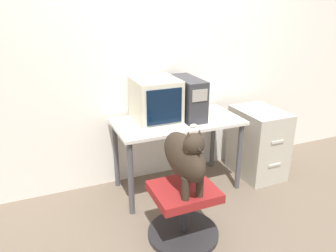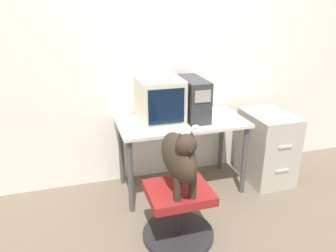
# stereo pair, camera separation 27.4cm
# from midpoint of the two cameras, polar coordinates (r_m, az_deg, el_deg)

# --- Properties ---
(ground_plane) EXTENTS (12.00, 12.00, 0.00)m
(ground_plane) POSITION_cam_midpoint_polar(r_m,az_deg,el_deg) (3.20, 1.36, -13.18)
(ground_plane) COLOR #6B5B4C
(wall_back) EXTENTS (8.00, 0.05, 2.60)m
(wall_back) POSITION_cam_midpoint_polar(r_m,az_deg,el_deg) (3.32, -3.36, 12.37)
(wall_back) COLOR white
(wall_back) RESTS_ON ground_plane
(desk) EXTENTS (1.21, 0.62, 0.73)m
(desk) POSITION_cam_midpoint_polar(r_m,az_deg,el_deg) (3.15, -0.83, -0.75)
(desk) COLOR silver
(desk) RESTS_ON ground_plane
(crt_monitor) EXTENTS (0.40, 0.45, 0.40)m
(crt_monitor) POSITION_cam_midpoint_polar(r_m,az_deg,el_deg) (3.05, -4.76, 4.48)
(crt_monitor) COLOR beige
(crt_monitor) RESTS_ON desk
(pc_tower) EXTENTS (0.20, 0.49, 0.39)m
(pc_tower) POSITION_cam_midpoint_polar(r_m,az_deg,el_deg) (3.14, 0.95, 4.87)
(pc_tower) COLOR #333338
(pc_tower) RESTS_ON desk
(keyboard) EXTENTS (0.46, 0.16, 0.03)m
(keyboard) POSITION_cam_midpoint_polar(r_m,az_deg,el_deg) (2.85, -3.62, -0.71)
(keyboard) COLOR silver
(keyboard) RESTS_ON desk
(computer_mouse) EXTENTS (0.07, 0.05, 0.03)m
(computer_mouse) POSITION_cam_midpoint_polar(r_m,az_deg,el_deg) (2.94, 1.78, 0.04)
(computer_mouse) COLOR beige
(computer_mouse) RESTS_ON desk
(office_chair) EXTENTS (0.58, 0.58, 0.45)m
(office_chair) POSITION_cam_midpoint_polar(r_m,az_deg,el_deg) (2.68, -0.30, -14.83)
(office_chair) COLOR #262628
(office_chair) RESTS_ON ground_plane
(dog) EXTENTS (0.21, 0.58, 0.53)m
(dog) POSITION_cam_midpoint_polar(r_m,az_deg,el_deg) (2.42, -0.28, -5.32)
(dog) COLOR #33281E
(dog) RESTS_ON office_chair
(filing_cabinet) EXTENTS (0.43, 0.59, 0.73)m
(filing_cabinet) POSITION_cam_midpoint_polar(r_m,az_deg,el_deg) (3.62, 13.31, -2.90)
(filing_cabinet) COLOR #B7B2A3
(filing_cabinet) RESTS_ON ground_plane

